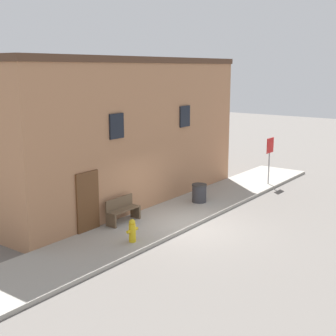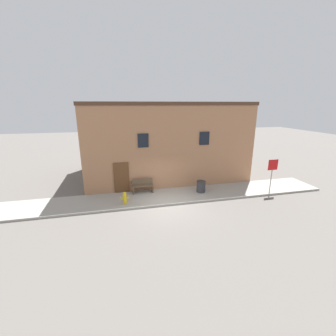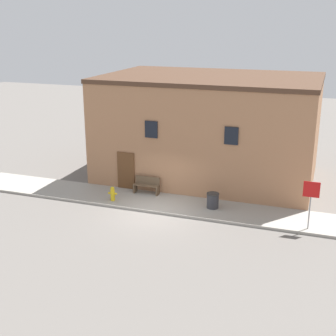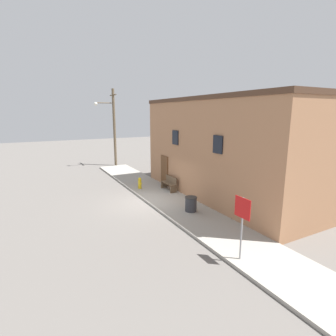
# 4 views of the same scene
# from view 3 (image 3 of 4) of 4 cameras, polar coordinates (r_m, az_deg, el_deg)

# --- Properties ---
(ground_plane) EXTENTS (80.00, 80.00, 0.00)m
(ground_plane) POSITION_cam_3_polar(r_m,az_deg,el_deg) (23.09, -1.83, -5.58)
(ground_plane) COLOR #66605B
(sidewalk) EXTENTS (22.07, 2.59, 0.13)m
(sidewalk) POSITION_cam_3_polar(r_m,az_deg,el_deg) (24.18, -0.73, -4.29)
(sidewalk) COLOR #9E998E
(sidewalk) RESTS_ON ground
(brick_building) EXTENTS (12.28, 8.20, 6.05)m
(brick_building) POSITION_cam_3_polar(r_m,az_deg,el_deg) (27.89, 5.13, 4.99)
(brick_building) COLOR #A87551
(brick_building) RESTS_ON ground
(fire_hydrant) EXTENTS (0.48, 0.23, 0.76)m
(fire_hydrant) POSITION_cam_3_polar(r_m,az_deg,el_deg) (24.38, -6.77, -3.12)
(fire_hydrant) COLOR gold
(fire_hydrant) RESTS_ON sidewalk
(stop_sign) EXTENTS (0.71, 0.06, 2.24)m
(stop_sign) POSITION_cam_3_polar(r_m,az_deg,el_deg) (21.50, 17.03, -3.27)
(stop_sign) COLOR gray
(stop_sign) RESTS_ON sidewalk
(bench) EXTENTS (1.39, 0.44, 0.91)m
(bench) POSITION_cam_3_polar(r_m,az_deg,el_deg) (25.21, -2.61, -2.13)
(bench) COLOR brown
(bench) RESTS_ON sidewalk
(trash_bin) EXTENTS (0.62, 0.62, 0.76)m
(trash_bin) POSITION_cam_3_polar(r_m,az_deg,el_deg) (23.40, 5.47, -3.96)
(trash_bin) COLOR #333338
(trash_bin) RESTS_ON sidewalk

